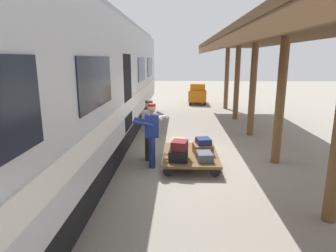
{
  "coord_description": "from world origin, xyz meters",
  "views": [
    {
      "loc": [
        0.37,
        7.79,
        2.84
      ],
      "look_at": [
        0.64,
        0.57,
        1.15
      ],
      "focal_mm": 31.07,
      "sensor_mm": 36.0,
      "label": 1
    }
  ],
  "objects_px": {
    "suitcase_red_plastic": "(201,144)",
    "porter_by_door": "(150,128)",
    "suitcase_orange_carryall": "(178,150)",
    "suitcase_tan_vintage": "(179,143)",
    "suitcase_brown_leather": "(203,149)",
    "suitcase_black_hardshell": "(178,155)",
    "train_car": "(73,88)",
    "suitcase_maroon_trunk": "(180,145)",
    "porter_in_overalls": "(151,133)",
    "suitcase_slate_roller": "(204,156)",
    "baggage_tug": "(197,94)",
    "suitcase_navy_fabric": "(203,141)",
    "luggage_cart": "(190,155)"
  },
  "relations": [
    {
      "from": "porter_in_overalls",
      "to": "porter_by_door",
      "type": "distance_m",
      "value": 0.56
    },
    {
      "from": "suitcase_maroon_trunk",
      "to": "porter_in_overalls",
      "type": "distance_m",
      "value": 0.87
    },
    {
      "from": "suitcase_slate_roller",
      "to": "suitcase_navy_fabric",
      "type": "height_order",
      "value": "suitcase_navy_fabric"
    },
    {
      "from": "porter_in_overalls",
      "to": "baggage_tug",
      "type": "relative_size",
      "value": 0.98
    },
    {
      "from": "suitcase_red_plastic",
      "to": "suitcase_brown_leather",
      "type": "bearing_deg",
      "value": 90.0
    },
    {
      "from": "luggage_cart",
      "to": "porter_in_overalls",
      "type": "relative_size",
      "value": 1.19
    },
    {
      "from": "suitcase_slate_roller",
      "to": "baggage_tug",
      "type": "relative_size",
      "value": 0.29
    },
    {
      "from": "suitcase_orange_carryall",
      "to": "suitcase_tan_vintage",
      "type": "distance_m",
      "value": 0.56
    },
    {
      "from": "train_car",
      "to": "suitcase_slate_roller",
      "type": "distance_m",
      "value": 3.97
    },
    {
      "from": "suitcase_orange_carryall",
      "to": "suitcase_maroon_trunk",
      "type": "distance_m",
      "value": 0.64
    },
    {
      "from": "suitcase_orange_carryall",
      "to": "porter_by_door",
      "type": "xyz_separation_m",
      "value": [
        0.81,
        -0.38,
        0.52
      ]
    },
    {
      "from": "suitcase_slate_roller",
      "to": "luggage_cart",
      "type": "bearing_deg",
      "value": -59.56
    },
    {
      "from": "suitcase_navy_fabric",
      "to": "suitcase_tan_vintage",
      "type": "bearing_deg",
      "value": -38.25
    },
    {
      "from": "suitcase_black_hardshell",
      "to": "porter_in_overalls",
      "type": "bearing_deg",
      "value": -28.0
    },
    {
      "from": "suitcase_maroon_trunk",
      "to": "porter_in_overalls",
      "type": "bearing_deg",
      "value": -27.44
    },
    {
      "from": "train_car",
      "to": "baggage_tug",
      "type": "bearing_deg",
      "value": -110.64
    },
    {
      "from": "train_car",
      "to": "suitcase_tan_vintage",
      "type": "xyz_separation_m",
      "value": [
        -2.87,
        -0.29,
        -1.62
      ]
    },
    {
      "from": "suitcase_orange_carryall",
      "to": "suitcase_red_plastic",
      "type": "relative_size",
      "value": 0.96
    },
    {
      "from": "suitcase_slate_roller",
      "to": "porter_in_overalls",
      "type": "relative_size",
      "value": 0.3
    },
    {
      "from": "train_car",
      "to": "baggage_tug",
      "type": "distance_m",
      "value": 11.52
    },
    {
      "from": "suitcase_black_hardshell",
      "to": "baggage_tug",
      "type": "xyz_separation_m",
      "value": [
        -1.16,
        -11.52,
        0.16
      ]
    },
    {
      "from": "suitcase_red_plastic",
      "to": "suitcase_maroon_trunk",
      "type": "distance_m",
      "value": 1.32
    },
    {
      "from": "porter_by_door",
      "to": "suitcase_maroon_trunk",
      "type": "bearing_deg",
      "value": 131.63
    },
    {
      "from": "baggage_tug",
      "to": "porter_by_door",
      "type": "bearing_deg",
      "value": 79.5
    },
    {
      "from": "suitcase_orange_carryall",
      "to": "suitcase_maroon_trunk",
      "type": "relative_size",
      "value": 1.32
    },
    {
      "from": "suitcase_red_plastic",
      "to": "porter_in_overalls",
      "type": "bearing_deg",
      "value": 28.03
    },
    {
      "from": "luggage_cart",
      "to": "suitcase_orange_carryall",
      "type": "xyz_separation_m",
      "value": [
        0.33,
        0.0,
        0.13
      ]
    },
    {
      "from": "suitcase_navy_fabric",
      "to": "suitcase_red_plastic",
      "type": "bearing_deg",
      "value": -88.24
    },
    {
      "from": "porter_by_door",
      "to": "suitcase_navy_fabric",
      "type": "bearing_deg",
      "value": 166.74
    },
    {
      "from": "train_car",
      "to": "luggage_cart",
      "type": "xyz_separation_m",
      "value": [
        -3.2,
        0.27,
        -1.78
      ]
    },
    {
      "from": "suitcase_red_plastic",
      "to": "porter_by_door",
      "type": "relative_size",
      "value": 0.35
    },
    {
      "from": "suitcase_black_hardshell",
      "to": "baggage_tug",
      "type": "bearing_deg",
      "value": -95.73
    },
    {
      "from": "suitcase_brown_leather",
      "to": "baggage_tug",
      "type": "relative_size",
      "value": 0.28
    },
    {
      "from": "suitcase_maroon_trunk",
      "to": "porter_in_overalls",
      "type": "relative_size",
      "value": 0.25
    },
    {
      "from": "suitcase_red_plastic",
      "to": "porter_by_door",
      "type": "distance_m",
      "value": 1.55
    },
    {
      "from": "suitcase_slate_roller",
      "to": "porter_in_overalls",
      "type": "bearing_deg",
      "value": -15.56
    },
    {
      "from": "suitcase_tan_vintage",
      "to": "porter_in_overalls",
      "type": "height_order",
      "value": "porter_in_overalls"
    },
    {
      "from": "luggage_cart",
      "to": "suitcase_tan_vintage",
      "type": "distance_m",
      "value": 0.66
    },
    {
      "from": "suitcase_brown_leather",
      "to": "suitcase_red_plastic",
      "type": "bearing_deg",
      "value": -90.0
    },
    {
      "from": "suitcase_black_hardshell",
      "to": "suitcase_red_plastic",
      "type": "relative_size",
      "value": 0.88
    },
    {
      "from": "suitcase_navy_fabric",
      "to": "suitcase_brown_leather",
      "type": "bearing_deg",
      "value": 59.97
    },
    {
      "from": "suitcase_brown_leather",
      "to": "baggage_tug",
      "type": "height_order",
      "value": "baggage_tug"
    },
    {
      "from": "suitcase_tan_vintage",
      "to": "suitcase_red_plastic",
      "type": "height_order",
      "value": "suitcase_tan_vintage"
    },
    {
      "from": "suitcase_brown_leather",
      "to": "porter_in_overalls",
      "type": "bearing_deg",
      "value": 7.24
    },
    {
      "from": "luggage_cart",
      "to": "suitcase_navy_fabric",
      "type": "height_order",
      "value": "suitcase_navy_fabric"
    },
    {
      "from": "suitcase_orange_carryall",
      "to": "suitcase_brown_leather",
      "type": "xyz_separation_m",
      "value": [
        -0.65,
        0.0,
        0.04
      ]
    },
    {
      "from": "suitcase_brown_leather",
      "to": "suitcase_navy_fabric",
      "type": "bearing_deg",
      "value": -120.03
    },
    {
      "from": "suitcase_orange_carryall",
      "to": "baggage_tug",
      "type": "distance_m",
      "value": 11.03
    },
    {
      "from": "luggage_cart",
      "to": "suitcase_black_hardshell",
      "type": "bearing_deg",
      "value": 59.56
    },
    {
      "from": "suitcase_brown_leather",
      "to": "porter_by_door",
      "type": "relative_size",
      "value": 0.29
    }
  ]
}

